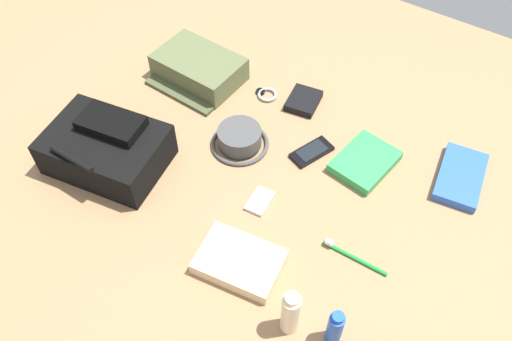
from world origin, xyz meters
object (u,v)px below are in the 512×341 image
at_px(toiletry_pouch, 198,69).
at_px(lotion_bottle, 290,313).
at_px(wristwatch, 266,94).
at_px(bucket_hat, 240,139).
at_px(paperback_novel, 460,177).
at_px(folded_towel, 240,262).
at_px(wallet, 304,101).
at_px(travel_guidebook, 365,162).
at_px(cell_phone, 312,152).
at_px(backpack, 107,148).
at_px(media_player, 260,201).
at_px(deodorant_spray, 335,328).
at_px(toothbrush, 351,256).

relative_size(toiletry_pouch, lotion_bottle, 1.85).
height_order(lotion_bottle, wristwatch, lotion_bottle).
distance_m(bucket_hat, paperback_novel, 0.62).
bearing_deg(folded_towel, bucket_hat, -55.26).
bearing_deg(bucket_hat, wallet, -105.09).
xyz_separation_m(travel_guidebook, wallet, (0.27, -0.12, -0.00)).
bearing_deg(bucket_hat, cell_phone, -155.38).
bearing_deg(wristwatch, toiletry_pouch, 12.72).
bearing_deg(folded_towel, wallet, -74.74).
bearing_deg(wristwatch, folded_towel, 116.76).
bearing_deg(backpack, media_player, -164.73).
bearing_deg(deodorant_spray, cell_phone, -55.30).
xyz_separation_m(bucket_hat, deodorant_spray, (-0.50, 0.36, 0.03)).
xyz_separation_m(cell_phone, media_player, (0.03, 0.22, -0.00)).
bearing_deg(backpack, toothbrush, -171.76).
bearing_deg(backpack, travel_guidebook, -147.35).
bearing_deg(wallet, deodorant_spray, 115.50).
distance_m(backpack, wallet, 0.60).
distance_m(lotion_bottle, folded_towel, 0.20).
distance_m(backpack, paperback_novel, 0.97).
relative_size(backpack, wristwatch, 4.89).
height_order(travel_guidebook, toothbrush, travel_guidebook).
bearing_deg(backpack, bucket_hat, -136.43).
height_order(toiletry_pouch, travel_guidebook, toiletry_pouch).
height_order(backpack, media_player, backpack).
relative_size(wristwatch, toothbrush, 0.41).
height_order(bucket_hat, travel_guidebook, bucket_hat).
relative_size(backpack, media_player, 3.92).
bearing_deg(lotion_bottle, paperback_novel, -105.67).
relative_size(deodorant_spray, toothbrush, 0.69).
bearing_deg(wristwatch, lotion_bottle, 126.81).
bearing_deg(folded_towel, toiletry_pouch, -44.37).
height_order(travel_guidebook, folded_towel, folded_towel).
height_order(media_player, wristwatch, same).
xyz_separation_m(toiletry_pouch, cell_phone, (-0.46, 0.08, -0.03)).
bearing_deg(travel_guidebook, wristwatch, -12.41).
relative_size(lotion_bottle, folded_towel, 0.74).
relative_size(lotion_bottle, travel_guidebook, 0.76).
distance_m(toiletry_pouch, toothbrush, 0.78).
bearing_deg(toothbrush, bucket_hat, -19.11).
distance_m(media_player, folded_towel, 0.19).
distance_m(backpack, cell_phone, 0.57).
distance_m(paperback_novel, wallet, 0.51).
relative_size(toiletry_pouch, cell_phone, 2.02).
distance_m(lotion_bottle, travel_guidebook, 0.52).
bearing_deg(wristwatch, bucket_hat, 102.50).
xyz_separation_m(backpack, travel_guidebook, (-0.60, -0.38, -0.05)).
distance_m(bucket_hat, deodorant_spray, 0.61).
height_order(bucket_hat, toothbrush, bucket_hat).
distance_m(deodorant_spray, toothbrush, 0.22).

